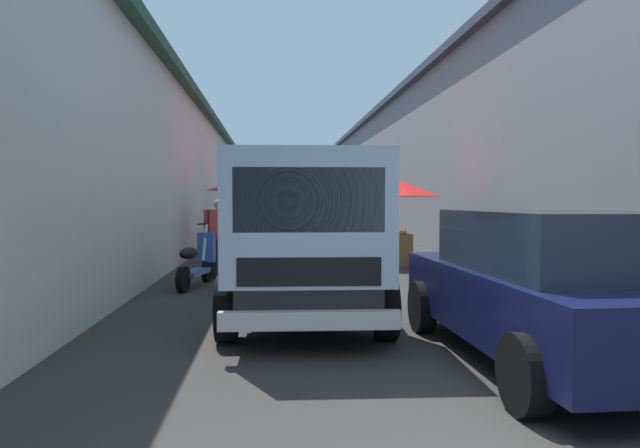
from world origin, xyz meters
TOP-DOWN VIEW (x-y plane):
  - ground at (13.50, 0.00)m, footprint 90.00×90.00m
  - building_left_whitewash at (15.75, 7.10)m, footprint 49.80×7.50m
  - building_right_concrete at (15.75, -7.10)m, footprint 49.80×7.50m
  - fruit_stall_far_left at (17.82, 1.38)m, footprint 2.64×2.64m
  - fruit_stall_mid_lane at (11.17, -1.53)m, footprint 2.38×2.38m
  - fruit_stall_far_right at (12.36, 1.91)m, footprint 2.35×2.35m
  - hatchback_car at (2.59, -1.27)m, footprint 3.94×1.98m
  - delivery_truck at (4.30, 0.98)m, footprint 4.97×2.08m
  - vendor_by_crates at (8.75, 2.41)m, footprint 0.37×0.59m
  - parked_scooter at (7.76, 2.74)m, footprint 1.67×0.56m

SIDE VIEW (x-z plane):
  - ground at x=13.50m, z-range 0.00..0.00m
  - parked_scooter at x=7.76m, z-range -0.12..1.02m
  - hatchback_car at x=2.59m, z-range 0.01..1.46m
  - vendor_by_crates at x=8.75m, z-range 0.12..1.71m
  - delivery_truck at x=4.30m, z-range 0.00..2.08m
  - fruit_stall_mid_lane at x=11.17m, z-range 0.57..2.78m
  - fruit_stall_far_right at x=12.36m, z-range 0.62..2.91m
  - fruit_stall_far_left at x=17.82m, z-range 0.65..3.11m
  - building_left_whitewash at x=15.75m, z-range 0.01..4.61m
  - building_right_concrete at x=15.75m, z-range 0.01..5.93m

